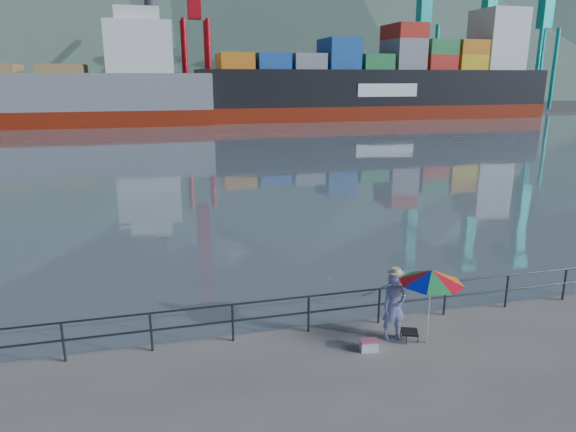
{
  "coord_description": "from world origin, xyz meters",
  "views": [
    {
      "loc": [
        -2.56,
        -10.09,
        6.51
      ],
      "look_at": [
        1.54,
        6.0,
        2.0
      ],
      "focal_mm": 32.0,
      "sensor_mm": 36.0,
      "label": 1
    }
  ],
  "objects_px": {
    "cooler_bag": "(369,346)",
    "bulk_carrier": "(29,95)",
    "beach_umbrella": "(431,277)",
    "container_ship": "(385,81)",
    "fisherman": "(394,306)"
  },
  "relations": [
    {
      "from": "cooler_bag",
      "to": "bulk_carrier",
      "type": "height_order",
      "value": "bulk_carrier"
    },
    {
      "from": "cooler_bag",
      "to": "bulk_carrier",
      "type": "distance_m",
      "value": 72.14
    },
    {
      "from": "fisherman",
      "to": "bulk_carrier",
      "type": "relative_size",
      "value": 0.03
    },
    {
      "from": "fisherman",
      "to": "bulk_carrier",
      "type": "height_order",
      "value": "bulk_carrier"
    },
    {
      "from": "cooler_bag",
      "to": "container_ship",
      "type": "distance_m",
      "value": 78.08
    },
    {
      "from": "cooler_bag",
      "to": "beach_umbrella",
      "type": "bearing_deg",
      "value": 6.62
    },
    {
      "from": "container_ship",
      "to": "fisherman",
      "type": "bearing_deg",
      "value": -114.29
    },
    {
      "from": "fisherman",
      "to": "beach_umbrella",
      "type": "xyz_separation_m",
      "value": [
        0.74,
        -0.43,
        0.9
      ]
    },
    {
      "from": "fisherman",
      "to": "bulk_carrier",
      "type": "xyz_separation_m",
      "value": [
        -22.33,
        68.32,
        3.2
      ]
    },
    {
      "from": "bulk_carrier",
      "to": "container_ship",
      "type": "xyz_separation_m",
      "value": [
        54.06,
        1.99,
        1.75
      ]
    },
    {
      "from": "beach_umbrella",
      "to": "container_ship",
      "type": "xyz_separation_m",
      "value": [
        30.99,
        70.75,
        4.05
      ]
    },
    {
      "from": "cooler_bag",
      "to": "container_ship",
      "type": "relative_size",
      "value": 0.01
    },
    {
      "from": "container_ship",
      "to": "beach_umbrella",
      "type": "bearing_deg",
      "value": -113.66
    },
    {
      "from": "beach_umbrella",
      "to": "bulk_carrier",
      "type": "distance_m",
      "value": 72.56
    },
    {
      "from": "fisherman",
      "to": "cooler_bag",
      "type": "xyz_separation_m",
      "value": [
        -0.83,
        -0.42,
        -0.77
      ]
    }
  ]
}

